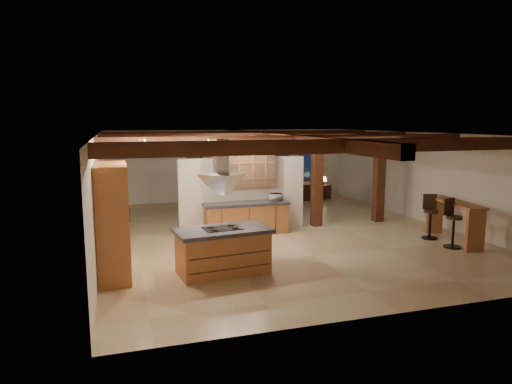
% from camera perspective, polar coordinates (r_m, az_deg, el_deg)
% --- Properties ---
extents(ground, '(12.00, 12.00, 0.00)m').
position_cam_1_polar(ground, '(13.57, 2.99, -5.06)').
color(ground, tan).
rests_on(ground, ground).
extents(room_walls, '(12.00, 12.00, 12.00)m').
position_cam_1_polar(room_walls, '(13.25, 3.06, 2.43)').
color(room_walls, beige).
rests_on(room_walls, ground).
extents(ceiling_beams, '(10.00, 12.00, 0.28)m').
position_cam_1_polar(ceiling_beams, '(13.18, 3.09, 6.67)').
color(ceiling_beams, '#361B0D').
rests_on(ceiling_beams, room_walls).
extents(timber_posts, '(2.50, 0.30, 2.90)m').
position_cam_1_polar(timber_posts, '(14.74, 11.55, 2.86)').
color(timber_posts, '#361B0D').
rests_on(timber_posts, ground).
extents(partition_wall, '(3.80, 0.18, 2.20)m').
position_cam_1_polar(partition_wall, '(13.51, -1.68, -0.34)').
color(partition_wall, beige).
rests_on(partition_wall, ground).
extents(pantry_cabinet, '(0.67, 1.60, 2.40)m').
position_cam_1_polar(pantry_cabinet, '(9.97, -17.45, -3.50)').
color(pantry_cabinet, '#A56935').
rests_on(pantry_cabinet, ground).
extents(back_counter, '(2.50, 0.66, 0.94)m').
position_cam_1_polar(back_counter, '(13.26, -1.22, -3.27)').
color(back_counter, '#A56935').
rests_on(back_counter, ground).
extents(upper_display_cabinet, '(1.80, 0.36, 0.95)m').
position_cam_1_polar(upper_display_cabinet, '(13.23, -1.48, 2.74)').
color(upper_display_cabinet, '#A56935').
rests_on(upper_display_cabinet, partition_wall).
extents(range_hood, '(1.10, 1.10, 1.40)m').
position_cam_1_polar(range_hood, '(9.66, -4.24, 0.02)').
color(range_hood, silver).
rests_on(range_hood, room_walls).
extents(back_windows, '(2.70, 0.07, 1.70)m').
position_cam_1_polar(back_windows, '(19.79, 4.74, 3.74)').
color(back_windows, '#361B0D').
rests_on(back_windows, room_walls).
extents(framed_art, '(0.65, 0.05, 0.85)m').
position_cam_1_polar(framed_art, '(18.61, -7.68, 3.99)').
color(framed_art, '#361B0D').
rests_on(framed_art, room_walls).
extents(recessed_cans, '(3.16, 2.46, 0.03)m').
position_cam_1_polar(recessed_cans, '(10.62, -6.23, 6.69)').
color(recessed_cans, silver).
rests_on(recessed_cans, room_walls).
extents(kitchen_island, '(2.12, 1.29, 1.00)m').
position_cam_1_polar(kitchen_island, '(9.94, -4.15, -7.29)').
color(kitchen_island, '#A56935').
rests_on(kitchen_island, ground).
extents(dining_table, '(1.98, 1.41, 0.63)m').
position_cam_1_polar(dining_table, '(16.12, 1.04, -1.66)').
color(dining_table, '#3A190E').
rests_on(dining_table, ground).
extents(sofa, '(2.29, 1.03, 0.65)m').
position_cam_1_polar(sofa, '(19.06, 5.16, -0.01)').
color(sofa, black).
rests_on(sofa, ground).
extents(microwave, '(0.40, 0.29, 0.21)m').
position_cam_1_polar(microwave, '(13.42, 2.47, -0.64)').
color(microwave, silver).
rests_on(microwave, back_counter).
extents(bar_counter, '(0.84, 2.20, 1.12)m').
position_cam_1_polar(bar_counter, '(13.49, 23.50, -2.58)').
color(bar_counter, '#A56935').
rests_on(bar_counter, ground).
extents(side_table, '(0.62, 0.62, 0.59)m').
position_cam_1_polar(side_table, '(19.52, 8.39, 0.05)').
color(side_table, '#361B0D').
rests_on(side_table, ground).
extents(table_lamp, '(0.29, 0.29, 0.34)m').
position_cam_1_polar(table_lamp, '(19.44, 8.43, 1.61)').
color(table_lamp, black).
rests_on(table_lamp, side_table).
extents(bar_stool_a, '(0.45, 0.46, 1.28)m').
position_cam_1_polar(bar_stool_a, '(12.90, 23.33, -3.57)').
color(bar_stool_a, black).
rests_on(bar_stool_a, ground).
extents(bar_stool_b, '(0.47, 0.48, 1.24)m').
position_cam_1_polar(bar_stool_b, '(13.65, 20.94, -2.86)').
color(bar_stool_b, black).
rests_on(bar_stool_b, ground).
extents(dining_chairs, '(2.27, 2.27, 1.23)m').
position_cam_1_polar(dining_chairs, '(16.06, 1.04, -0.57)').
color(dining_chairs, '#361B0D').
rests_on(dining_chairs, ground).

